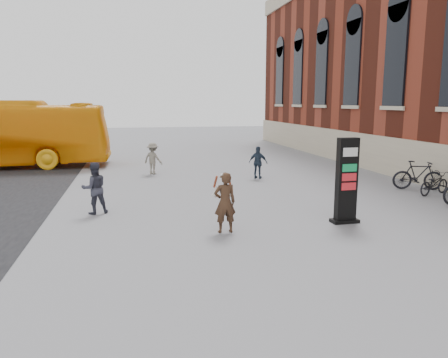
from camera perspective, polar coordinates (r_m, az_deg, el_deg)
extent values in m
plane|color=#9E9EA3|center=(11.24, 1.03, -7.76)|extent=(100.00, 100.00, 0.00)
cube|color=beige|center=(20.41, 23.71, 2.06)|extent=(0.18, 44.00, 1.80)
cube|color=black|center=(12.88, 15.71, -0.22)|extent=(0.60, 0.27, 2.45)
cube|color=black|center=(13.13, 15.46, -5.28)|extent=(0.80, 0.42, 0.10)
cube|color=white|center=(12.76, 15.88, 3.46)|extent=(0.45, 0.29, 0.25)
cube|color=#107841|center=(12.82, 15.79, 1.51)|extent=(0.45, 0.29, 0.22)
cube|color=#AD1C22|center=(12.86, 15.73, 0.34)|extent=(0.45, 0.29, 0.22)
cube|color=#AD1C22|center=(12.90, 15.68, -0.82)|extent=(0.45, 0.29, 0.22)
imported|color=#3E271A|center=(11.54, 0.12, -3.09)|extent=(0.61, 0.42, 1.62)
cylinder|color=white|center=(11.40, 0.12, 0.53)|extent=(0.23, 0.23, 0.05)
cone|color=white|center=(11.76, 0.73, -1.39)|extent=(0.23, 0.23, 0.39)
cylinder|color=brown|center=(11.71, 0.73, -0.25)|extent=(0.13, 0.13, 0.34)
cone|color=white|center=(11.66, -1.11, -1.49)|extent=(0.23, 0.23, 0.39)
cylinder|color=brown|center=(11.61, -1.12, -0.34)|extent=(0.13, 0.13, 0.34)
imported|color=#333441|center=(14.07, -16.57, -1.16)|extent=(0.92, 0.81, 1.61)
imported|color=gray|center=(21.18, -9.26, 2.65)|extent=(1.12, 1.04, 1.51)
imported|color=#273647|center=(19.77, 4.48, 2.16)|extent=(0.92, 0.76, 1.46)
imported|color=black|center=(18.11, 25.75, -0.51)|extent=(1.74, 1.10, 0.86)
imported|color=black|center=(18.84, 24.01, 0.45)|extent=(1.99, 1.18, 1.15)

